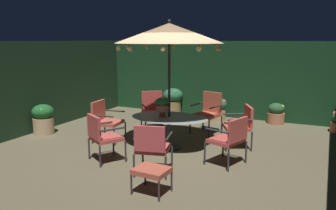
# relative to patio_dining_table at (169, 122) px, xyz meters

# --- Properties ---
(ground_plane) EXTENTS (7.88, 7.99, 0.02)m
(ground_plane) POSITION_rel_patio_dining_table_xyz_m (-0.03, -0.18, -0.60)
(ground_plane) COLOR brown
(hedge_backdrop_rear) EXTENTS (7.88, 0.30, 2.31)m
(hedge_backdrop_rear) POSITION_rel_patio_dining_table_xyz_m (-0.03, 3.67, 0.57)
(hedge_backdrop_rear) COLOR #15371D
(hedge_backdrop_rear) RESTS_ON ground_plane
(hedge_backdrop_left) EXTENTS (0.30, 7.99, 2.31)m
(hedge_backdrop_left) POSITION_rel_patio_dining_table_xyz_m (-3.82, -0.18, 0.57)
(hedge_backdrop_left) COLOR #1A301D
(hedge_backdrop_left) RESTS_ON ground_plane
(patio_dining_table) EXTENTS (1.74, 1.23, 0.70)m
(patio_dining_table) POSITION_rel_patio_dining_table_xyz_m (0.00, 0.00, 0.00)
(patio_dining_table) COLOR #2A2C31
(patio_dining_table) RESTS_ON ground_plane
(patio_umbrella) EXTENTS (2.29, 2.29, 2.78)m
(patio_umbrella) POSITION_rel_patio_dining_table_xyz_m (0.00, 0.00, 1.90)
(patio_umbrella) COLOR #2F3134
(patio_umbrella) RESTS_ON ground_plane
(centerpiece_planter) EXTENTS (0.31, 0.31, 0.46)m
(centerpiece_planter) POSITION_rel_patio_dining_table_xyz_m (-0.12, -0.10, 0.38)
(centerpiece_planter) COLOR #AB6640
(centerpiece_planter) RESTS_ON patio_dining_table
(patio_chair_north) EXTENTS (0.66, 0.69, 0.95)m
(patio_chair_north) POSITION_rel_patio_dining_table_xyz_m (-1.58, -0.19, -0.04)
(patio_chair_north) COLOR #2F2E2C
(patio_chair_north) RESTS_ON ground_plane
(patio_chair_northeast) EXTENTS (0.78, 0.77, 0.94)m
(patio_chair_northeast) POSITION_rel_patio_dining_table_xyz_m (-0.81, -1.36, -0.04)
(patio_chair_northeast) COLOR #322B2D
(patio_chair_northeast) RESTS_ON ground_plane
(patio_chair_east) EXTENTS (0.73, 0.74, 0.93)m
(patio_chair_east) POSITION_rel_patio_dining_table_xyz_m (0.39, -1.54, -0.05)
(patio_chair_east) COLOR #2D3131
(patio_chair_east) RESTS_ON ground_plane
(patio_chair_southeast) EXTENTS (0.73, 0.78, 0.94)m
(patio_chair_southeast) POSITION_rel_patio_dining_table_xyz_m (1.50, -0.49, -0.03)
(patio_chair_southeast) COLOR #2C2D34
(patio_chair_southeast) RESTS_ON ground_plane
(patio_chair_south) EXTENTS (0.79, 0.81, 0.93)m
(patio_chair_south) POSITION_rel_patio_dining_table_xyz_m (1.42, 0.70, -0.04)
(patio_chair_south) COLOR #292A30
(patio_chair_south) RESTS_ON ground_plane
(patio_chair_southwest) EXTENTS (0.73, 0.75, 1.04)m
(patio_chair_southwest) POSITION_rel_patio_dining_table_xyz_m (0.38, 1.55, 0.00)
(patio_chair_southwest) COLOR #2F292C
(patio_chair_southwest) RESTS_ON ground_plane
(patio_chair_west) EXTENTS (0.86, 0.86, 1.01)m
(patio_chair_west) POSITION_rel_patio_dining_table_xyz_m (-1.03, 1.22, -0.00)
(patio_chair_west) COLOR #2C2E2B
(patio_chair_west) RESTS_ON ground_plane
(ottoman_footrest) EXTENTS (0.55, 0.46, 0.41)m
(ottoman_footrest) POSITION_rel_patio_dining_table_xyz_m (0.73, -2.20, -0.24)
(ottoman_footrest) COLOR #30292C
(ottoman_footrest) RESTS_ON ground_plane
(potted_plant_back_right) EXTENTS (0.54, 0.54, 0.76)m
(potted_plant_back_right) POSITION_rel_patio_dining_table_xyz_m (-3.37, -0.32, -0.20)
(potted_plant_back_right) COLOR tan
(potted_plant_back_right) RESTS_ON ground_plane
(potted_plant_front_corner) EXTENTS (0.55, 0.55, 0.68)m
(potted_plant_front_corner) POSITION_rel_patio_dining_table_xyz_m (0.17, 3.00, -0.23)
(potted_plant_front_corner) COLOR tan
(potted_plant_front_corner) RESTS_ON ground_plane
(potted_plant_right_far) EXTENTS (0.48, 0.48, 0.59)m
(potted_plant_right_far) POSITION_rel_patio_dining_table_xyz_m (1.81, 3.32, -0.30)
(potted_plant_right_far) COLOR #B16C4C
(potted_plant_right_far) RESTS_ON ground_plane
(potted_plant_back_center) EXTENTS (0.64, 0.64, 0.81)m
(potted_plant_back_center) POSITION_rel_patio_dining_table_xyz_m (-1.44, 3.36, -0.14)
(potted_plant_back_center) COLOR olive
(potted_plant_back_center) RESTS_ON ground_plane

